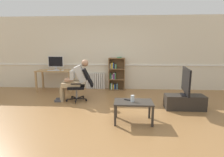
# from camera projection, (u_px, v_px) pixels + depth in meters

# --- Properties ---
(ground_plane) EXTENTS (18.00, 18.00, 0.00)m
(ground_plane) POSITION_uv_depth(u_px,v_px,m) (104.00, 113.00, 4.35)
(ground_plane) COLOR olive
(back_wall) EXTENTS (12.00, 0.13, 2.70)m
(back_wall) POSITION_uv_depth(u_px,v_px,m) (111.00, 53.00, 6.72)
(back_wall) COLOR beige
(back_wall) RESTS_ON ground_plane
(computer_desk) EXTENTS (1.28, 0.61, 0.76)m
(computer_desk) POSITION_uv_depth(u_px,v_px,m) (55.00, 73.00, 6.48)
(computer_desk) COLOR tan
(computer_desk) RESTS_ON ground_plane
(imac_monitor) EXTENTS (0.55, 0.14, 0.50)m
(imac_monitor) POSITION_uv_depth(u_px,v_px,m) (56.00, 62.00, 6.49)
(imac_monitor) COLOR silver
(imac_monitor) RESTS_ON computer_desk
(keyboard) EXTENTS (0.44, 0.12, 0.02)m
(keyboard) POSITION_uv_depth(u_px,v_px,m) (54.00, 70.00, 6.32)
(keyboard) COLOR silver
(keyboard) RESTS_ON computer_desk
(computer_mouse) EXTENTS (0.06, 0.10, 0.03)m
(computer_mouse) POSITION_uv_depth(u_px,v_px,m) (63.00, 70.00, 6.32)
(computer_mouse) COLOR white
(computer_mouse) RESTS_ON computer_desk
(bookshelf) EXTENTS (0.60, 0.29, 1.21)m
(bookshelf) POSITION_uv_depth(u_px,v_px,m) (116.00, 75.00, 6.64)
(bookshelf) COLOR brown
(bookshelf) RESTS_ON ground_plane
(radiator) EXTENTS (0.71, 0.08, 0.61)m
(radiator) POSITION_uv_depth(u_px,v_px,m) (96.00, 81.00, 6.83)
(radiator) COLOR white
(radiator) RESTS_ON ground_plane
(office_chair) EXTENTS (0.83, 0.63, 0.96)m
(office_chair) POSITION_uv_depth(u_px,v_px,m) (82.00, 83.00, 5.28)
(office_chair) COLOR black
(office_chair) RESTS_ON ground_plane
(person_seated) EXTENTS (1.01, 0.45, 1.22)m
(person_seated) POSITION_uv_depth(u_px,v_px,m) (75.00, 79.00, 5.24)
(person_seated) COLOR tan
(person_seated) RESTS_ON ground_plane
(tv_stand) EXTENTS (0.98, 0.41, 0.37)m
(tv_stand) POSITION_uv_depth(u_px,v_px,m) (184.00, 102.00, 4.59)
(tv_stand) COLOR #2D2823
(tv_stand) RESTS_ON ground_plane
(tv_screen) EXTENTS (0.25, 1.02, 0.69)m
(tv_screen) POSITION_uv_depth(u_px,v_px,m) (186.00, 81.00, 4.50)
(tv_screen) COLOR black
(tv_screen) RESTS_ON tv_stand
(coffee_table) EXTENTS (0.80, 0.51, 0.45)m
(coffee_table) POSITION_uv_depth(u_px,v_px,m) (133.00, 104.00, 3.77)
(coffee_table) COLOR #332D28
(coffee_table) RESTS_ON ground_plane
(drinking_glass) EXTENTS (0.08, 0.08, 0.14)m
(drinking_glass) POSITION_uv_depth(u_px,v_px,m) (133.00, 98.00, 3.73)
(drinking_glass) COLOR silver
(drinking_glass) RESTS_ON coffee_table
(spare_remote) EXTENTS (0.15, 0.10, 0.02)m
(spare_remote) POSITION_uv_depth(u_px,v_px,m) (128.00, 100.00, 3.84)
(spare_remote) COLOR black
(spare_remote) RESTS_ON coffee_table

